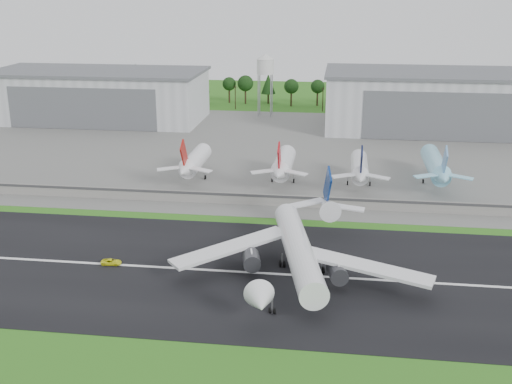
# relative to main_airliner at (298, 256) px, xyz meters

# --- Properties ---
(ground) EXTENTS (600.00, 600.00, 0.00)m
(ground) POSITION_rel_main_airliner_xyz_m (-23.37, -9.57, -4.89)
(ground) COLOR #2E6818
(ground) RESTS_ON ground
(runway) EXTENTS (320.00, 60.00, 0.10)m
(runway) POSITION_rel_main_airliner_xyz_m (-23.37, 0.43, -4.84)
(runway) COLOR black
(runway) RESTS_ON ground
(runway_centerline) EXTENTS (220.00, 1.00, 0.02)m
(runway_centerline) POSITION_rel_main_airliner_xyz_m (-23.37, 0.43, -4.78)
(runway_centerline) COLOR white
(runway_centerline) RESTS_ON runway
(apron) EXTENTS (320.00, 150.00, 0.10)m
(apron) POSITION_rel_main_airliner_xyz_m (-23.37, 110.43, -4.84)
(apron) COLOR slate
(apron) RESTS_ON ground
(blast_fence) EXTENTS (240.00, 0.61, 3.50)m
(blast_fence) POSITION_rel_main_airliner_xyz_m (-23.37, 45.41, -3.09)
(blast_fence) COLOR gray
(blast_fence) RESTS_ON ground
(hangar_west) EXTENTS (97.00, 44.00, 23.20)m
(hangar_west) POSITION_rel_main_airliner_xyz_m (-103.37, 155.35, 6.74)
(hangar_west) COLOR silver
(hangar_west) RESTS_ON ground
(hangar_east) EXTENTS (102.00, 47.00, 25.20)m
(hangar_east) POSITION_rel_main_airliner_xyz_m (51.63, 155.34, 7.73)
(hangar_east) COLOR silver
(hangar_east) RESTS_ON ground
(water_tower) EXTENTS (8.40, 8.40, 29.40)m
(water_tower) POSITION_rel_main_airliner_xyz_m (-28.37, 175.43, 19.66)
(water_tower) COLOR #99999E
(water_tower) RESTS_ON ground
(utility_poles) EXTENTS (230.00, 3.00, 12.00)m
(utility_poles) POSITION_rel_main_airliner_xyz_m (-23.37, 190.43, -4.89)
(utility_poles) COLOR black
(utility_poles) RESTS_ON ground
(treeline) EXTENTS (320.00, 16.00, 22.00)m
(treeline) POSITION_rel_main_airliner_xyz_m (-23.37, 205.43, -4.89)
(treeline) COLOR black
(treeline) RESTS_ON ground
(main_airliner) EXTENTS (56.07, 58.90, 18.17)m
(main_airliner) POSITION_rel_main_airliner_xyz_m (0.00, 0.00, 0.00)
(main_airliner) COLOR white
(main_airliner) RESTS_ON runway
(ground_vehicle) EXTENTS (4.76, 2.47, 1.28)m
(ground_vehicle) POSITION_rel_main_airliner_xyz_m (-42.35, 0.38, -4.15)
(ground_vehicle) COLOR yellow
(ground_vehicle) RESTS_ON runway
(parked_jet_red_a) EXTENTS (7.36, 31.29, 16.65)m
(parked_jet_red_a) POSITION_rel_main_airliner_xyz_m (-38.54, 66.98, 1.25)
(parked_jet_red_a) COLOR white
(parked_jet_red_a) RESTS_ON ground
(parked_jet_red_b) EXTENTS (7.36, 31.29, 16.82)m
(parked_jet_red_b) POSITION_rel_main_airliner_xyz_m (-9.61, 67.01, 1.41)
(parked_jet_red_b) COLOR white
(parked_jet_red_b) RESTS_ON ground
(parked_jet_navy) EXTENTS (7.36, 31.29, 16.49)m
(parked_jet_navy) POSITION_rel_main_airliner_xyz_m (14.45, 66.96, 1.11)
(parked_jet_navy) COLOR white
(parked_jet_navy) RESTS_ON ground
(parked_jet_skyblue) EXTENTS (7.36, 37.29, 16.81)m
(parked_jet_skyblue) POSITION_rel_main_airliner_xyz_m (38.38, 72.01, 1.35)
(parked_jet_skyblue) COLOR #8DD9F4
(parked_jet_skyblue) RESTS_ON ground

